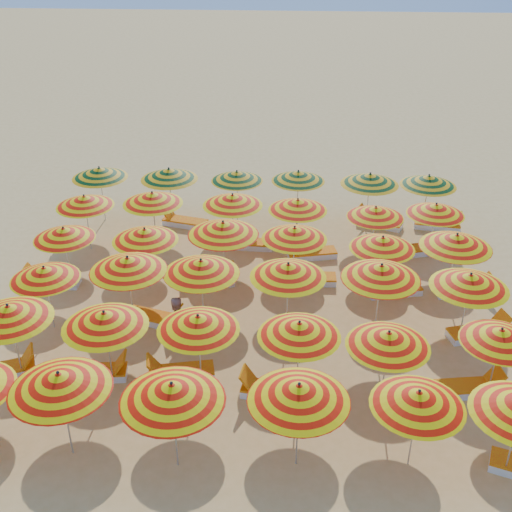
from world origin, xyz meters
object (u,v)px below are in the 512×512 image
at_px(umbrella_30, 100,173).
at_px(umbrella_21, 294,233).
at_px(umbrella_13, 128,264).
at_px(umbrella_16, 381,272).
at_px(umbrella_12, 45,273).
at_px(umbrella_32, 237,176).
at_px(lounger_2, 3,371).
at_px(umbrella_25, 152,198).
at_px(lounger_19, 438,225).
at_px(lounger_13, 465,290).
at_px(umbrella_15, 288,271).
at_px(umbrella_24, 85,201).
at_px(umbrella_35, 429,181).
at_px(beachgoer_b, 176,322).
at_px(umbrella_34, 370,179).
at_px(lounger_15, 311,253).
at_px(lounger_4, 180,372).
at_px(lounger_16, 414,250).
at_px(lounger_7, 155,318).
at_px(lounger_12, 393,290).
at_px(lounger_3, 96,373).
at_px(lounger_10, 210,280).
at_px(umbrella_1, 59,382).
at_px(umbrella_28, 375,212).
at_px(lounger_8, 479,332).
at_px(umbrella_6, 9,313).
at_px(umbrella_4, 418,399).
at_px(umbrella_31, 169,174).
at_px(lounger_11, 308,279).
at_px(umbrella_20, 223,228).
at_px(umbrella_18, 64,233).
at_px(umbrella_14, 201,267).
at_px(lounger_18, 378,222).
at_px(umbrella_11, 501,336).
at_px(lounger_9, 51,281).
at_px(umbrella_29, 436,209).
at_px(umbrella_9, 299,329).
at_px(umbrella_22, 382,243).
at_px(umbrella_10, 388,339).
at_px(lounger_6, 468,388).
at_px(lounger_5, 273,391).
at_px(umbrella_23, 456,241).
at_px(umbrella_33, 298,176).
at_px(umbrella_8, 198,323).
at_px(umbrella_27, 298,205).
at_px(umbrella_17, 470,281).
at_px(umbrella_19, 145,235).
at_px(umbrella_3, 299,393).

bearing_deg(umbrella_30, umbrella_21, -31.13).
distance_m(umbrella_13, umbrella_16, 7.04).
relative_size(umbrella_12, umbrella_32, 1.04).
bearing_deg(lounger_2, umbrella_25, 46.96).
bearing_deg(lounger_19, lounger_13, -81.84).
bearing_deg(umbrella_15, umbrella_24, 147.62).
relative_size(umbrella_35, beachgoer_b, 1.58).
distance_m(umbrella_34, lounger_15, 3.73).
distance_m(lounger_4, lounger_16, 10.13).
xyz_separation_m(lounger_7, lounger_12, (7.23, 2.04, 0.00)).
bearing_deg(lounger_3, lounger_2, 174.31).
distance_m(lounger_10, beachgoer_b, 3.41).
height_order(umbrella_1, umbrella_24, umbrella_1).
bearing_deg(umbrella_28, lounger_8, -58.81).
relative_size(umbrella_16, lounger_12, 1.29).
bearing_deg(lounger_15, umbrella_6, 29.26).
relative_size(umbrella_4, umbrella_31, 0.91).
relative_size(umbrella_28, lounger_11, 1.41).
relative_size(umbrella_20, lounger_16, 1.40).
bearing_deg(lounger_19, umbrella_18, -150.91).
relative_size(umbrella_14, lounger_16, 1.49).
distance_m(umbrella_35, lounger_10, 9.06).
xyz_separation_m(lounger_4, lounger_18, (6.13, 9.36, 0.00)).
bearing_deg(umbrella_11, lounger_9, 160.97).
height_order(umbrella_21, umbrella_29, umbrella_21).
distance_m(umbrella_9, lounger_9, 9.42).
height_order(umbrella_20, lounger_15, umbrella_20).
bearing_deg(umbrella_22, lounger_7, -163.94).
relative_size(umbrella_14, umbrella_22, 1.05).
distance_m(umbrella_11, umbrella_29, 7.15).
distance_m(umbrella_30, lounger_16, 11.98).
bearing_deg(lounger_8, umbrella_14, 163.50).
distance_m(umbrella_10, lounger_6, 2.87).
xyz_separation_m(lounger_4, lounger_5, (2.48, -0.57, 0.00)).
bearing_deg(umbrella_4, umbrella_23, 72.49).
height_order(umbrella_31, lounger_5, umbrella_31).
bearing_deg(umbrella_21, umbrella_33, 88.94).
height_order(umbrella_12, umbrella_23, umbrella_23).
bearing_deg(lounger_10, umbrella_18, 171.39).
height_order(umbrella_14, lounger_15, umbrella_14).
bearing_deg(umbrella_9, umbrella_20, 115.68).
distance_m(umbrella_8, umbrella_27, 7.55).
relative_size(umbrella_20, umbrella_22, 0.98).
height_order(umbrella_9, umbrella_22, umbrella_9).
xyz_separation_m(umbrella_29, umbrella_31, (-9.50, 2.15, 0.18)).
bearing_deg(umbrella_17, umbrella_15, 177.33).
bearing_deg(umbrella_11, lounger_8, 82.25).
relative_size(lounger_16, lounger_18, 1.00).
distance_m(umbrella_1, umbrella_19, 7.12).
bearing_deg(umbrella_8, umbrella_3, -45.61).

